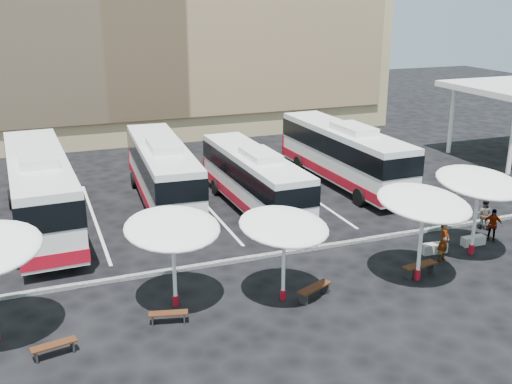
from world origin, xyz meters
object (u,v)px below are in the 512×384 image
object	(u,v)px
bus_0	(40,188)
conc_bench_0	(434,248)
bus_2	(254,178)
bus_3	(344,152)
wood_bench_2	(314,289)
sunshade_2	(284,227)
sunshade_3	(424,203)
passenger_1	(484,214)
wood_bench_0	(54,347)
sunshade_4	(479,183)
wood_bench_3	(420,267)
passenger_0	(444,241)
sunshade_1	(172,229)
wood_bench_1	(168,315)
passenger_2	(492,225)
conc_bench_1	(473,241)

from	to	relation	value
bus_0	conc_bench_0	distance (m)	18.82
bus_2	bus_3	xyz separation A→B (m)	(6.74, 2.44, 0.20)
bus_3	wood_bench_2	distance (m)	15.13
sunshade_2	sunshade_3	size ratio (longest dim) A/B	0.90
conc_bench_0	sunshade_3	bearing A→B (deg)	-139.15
passenger_1	sunshade_3	bearing A→B (deg)	76.77
wood_bench_0	passenger_1	world-z (taller)	passenger_1
wood_bench_2	bus_3	bearing A→B (deg)	57.22
sunshade_4	sunshade_3	bearing A→B (deg)	-161.09
sunshade_2	wood_bench_3	world-z (taller)	sunshade_2
wood_bench_0	passenger_0	xyz separation A→B (m)	(16.18, 1.63, 0.56)
bus_2	passenger_1	bearing A→B (deg)	-35.97
bus_2	passenger_1	distance (m)	11.74
bus_3	wood_bench_0	xyz separation A→B (m)	(-17.60, -13.16, -1.62)
wood_bench_0	sunshade_1	bearing A→B (deg)	22.72
sunshade_4	sunshade_1	bearing A→B (deg)	179.58
wood_bench_3	conc_bench_0	distance (m)	2.55
wood_bench_0	conc_bench_0	bearing A→B (deg)	8.38
passenger_0	sunshade_3	bearing A→B (deg)	-179.58
wood_bench_3	wood_bench_1	bearing A→B (deg)	-179.58
bus_2	wood_bench_0	world-z (taller)	bus_2
wood_bench_3	sunshade_3	bearing A→B (deg)	-135.15
sunshade_4	bus_0	bearing A→B (deg)	150.15
sunshade_4	passenger_1	world-z (taller)	sunshade_4
sunshade_1	wood_bench_3	xyz separation A→B (m)	(9.98, -1.08, -2.70)
passenger_0	sunshade_2	bearing A→B (deg)	156.93
wood_bench_1	passenger_0	world-z (taller)	passenger_0
bus_2	passenger_2	bearing A→B (deg)	-43.13
bus_2	sunshade_4	distance (m)	11.48
bus_0	passenger_1	bearing A→B (deg)	-23.48
passenger_0	wood_bench_0	bearing A→B (deg)	157.03
sunshade_1	conc_bench_1	size ratio (longest dim) A/B	3.39
sunshade_2	wood_bench_0	bearing A→B (deg)	-174.16
wood_bench_0	conc_bench_1	distance (m)	18.75
passenger_2	bus_2	bearing A→B (deg)	177.32
bus_3	sunshade_1	xyz separation A→B (m)	(-13.20, -11.32, 1.11)
wood_bench_0	conc_bench_1	size ratio (longest dim) A/B	1.29
bus_2	conc_bench_0	xyz separation A→B (m)	(5.47, -8.32, -1.53)
wood_bench_3	sunshade_4	bearing A→B (deg)	15.82
conc_bench_0	conc_bench_1	bearing A→B (deg)	2.72
bus_0	wood_bench_3	xyz separation A→B (m)	(14.21, -11.12, -1.72)
wood_bench_0	passenger_2	distance (m)	19.92
passenger_1	conc_bench_1	bearing A→B (deg)	86.50
bus_0	bus_2	world-z (taller)	bus_0
bus_3	wood_bench_1	size ratio (longest dim) A/B	8.54
wood_bench_1	conc_bench_0	xyz separation A→B (m)	(12.46, 1.72, -0.10)
sunshade_4	conc_bench_1	world-z (taller)	sunshade_4
bus_0	bus_3	xyz separation A→B (m)	(17.42, 1.28, -0.13)
bus_2	sunshade_3	xyz separation A→B (m)	(3.21, -10.27, 1.52)
wood_bench_0	wood_bench_2	bearing A→B (deg)	3.12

